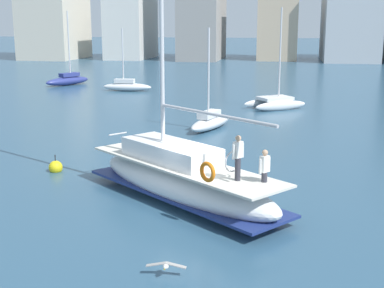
{
  "coord_description": "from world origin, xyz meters",
  "views": [
    {
      "loc": [
        3.36,
        -19.06,
        6.8
      ],
      "look_at": [
        -0.42,
        2.31,
        1.8
      ],
      "focal_mm": 50.32,
      "sensor_mm": 36.0,
      "label": 1
    }
  ],
  "objects_px": {
    "moored_sloop_near": "(211,121)",
    "seagull": "(166,265)",
    "moored_sloop_far": "(275,102)",
    "moored_catamaran": "(127,86)",
    "moored_cutter_left": "(68,80)",
    "main_sailboat": "(182,178)",
    "mooring_buoy": "(56,167)"
  },
  "relations": [
    {
      "from": "moored_sloop_near",
      "to": "moored_catamaran",
      "type": "bearing_deg",
      "value": 121.79
    },
    {
      "from": "moored_catamaran",
      "to": "seagull",
      "type": "relative_size",
      "value": 5.42
    },
    {
      "from": "moored_catamaran",
      "to": "moored_cutter_left",
      "type": "height_order",
      "value": "moored_cutter_left"
    },
    {
      "from": "moored_sloop_near",
      "to": "moored_catamaran",
      "type": "relative_size",
      "value": 1.05
    },
    {
      "from": "moored_sloop_near",
      "to": "mooring_buoy",
      "type": "distance_m",
      "value": 12.41
    },
    {
      "from": "moored_sloop_near",
      "to": "moored_catamaran",
      "type": "distance_m",
      "value": 20.51
    },
    {
      "from": "main_sailboat",
      "to": "moored_cutter_left",
      "type": "height_order",
      "value": "main_sailboat"
    },
    {
      "from": "seagull",
      "to": "moored_catamaran",
      "type": "bearing_deg",
      "value": 108.28
    },
    {
      "from": "moored_catamaran",
      "to": "moored_cutter_left",
      "type": "distance_m",
      "value": 8.52
    },
    {
      "from": "main_sailboat",
      "to": "seagull",
      "type": "distance_m",
      "value": 6.36
    },
    {
      "from": "moored_sloop_far",
      "to": "moored_catamaran",
      "type": "bearing_deg",
      "value": 149.99
    },
    {
      "from": "main_sailboat",
      "to": "mooring_buoy",
      "type": "relative_size",
      "value": 15.28
    },
    {
      "from": "main_sailboat",
      "to": "moored_catamaran",
      "type": "xyz_separation_m",
      "value": [
        -11.68,
        31.48,
        -0.41
      ]
    },
    {
      "from": "moored_sloop_near",
      "to": "seagull",
      "type": "xyz_separation_m",
      "value": [
        1.67,
        -20.33,
        -0.21
      ]
    },
    {
      "from": "moored_sloop_near",
      "to": "moored_catamaran",
      "type": "xyz_separation_m",
      "value": [
        -10.81,
        17.43,
        -0.01
      ]
    },
    {
      "from": "moored_cutter_left",
      "to": "moored_catamaran",
      "type": "bearing_deg",
      "value": -25.53
    },
    {
      "from": "moored_sloop_near",
      "to": "moored_sloop_far",
      "type": "distance_m",
      "value": 9.76
    },
    {
      "from": "main_sailboat",
      "to": "moored_cutter_left",
      "type": "distance_m",
      "value": 40.14
    },
    {
      "from": "seagull",
      "to": "mooring_buoy",
      "type": "height_order",
      "value": "mooring_buoy"
    },
    {
      "from": "moored_sloop_far",
      "to": "moored_cutter_left",
      "type": "bearing_deg",
      "value": 151.49
    },
    {
      "from": "moored_sloop_near",
      "to": "seagull",
      "type": "distance_m",
      "value": 20.4
    },
    {
      "from": "moored_cutter_left",
      "to": "main_sailboat",
      "type": "bearing_deg",
      "value": -61.15
    },
    {
      "from": "mooring_buoy",
      "to": "moored_cutter_left",
      "type": "bearing_deg",
      "value": 111.79
    },
    {
      "from": "main_sailboat",
      "to": "moored_catamaran",
      "type": "bearing_deg",
      "value": 110.35
    },
    {
      "from": "moored_cutter_left",
      "to": "mooring_buoy",
      "type": "height_order",
      "value": "moored_cutter_left"
    },
    {
      "from": "main_sailboat",
      "to": "seagull",
      "type": "xyz_separation_m",
      "value": [
        0.8,
        -6.28,
        -0.61
      ]
    },
    {
      "from": "moored_cutter_left",
      "to": "seagull",
      "type": "distance_m",
      "value": 46.08
    },
    {
      "from": "main_sailboat",
      "to": "moored_sloop_near",
      "type": "xyz_separation_m",
      "value": [
        -0.87,
        14.05,
        -0.4
      ]
    },
    {
      "from": "moored_sloop_near",
      "to": "moored_sloop_far",
      "type": "height_order",
      "value": "moored_sloop_far"
    },
    {
      "from": "moored_sloop_far",
      "to": "moored_cutter_left",
      "type": "relative_size",
      "value": 1.0
    },
    {
      "from": "seagull",
      "to": "mooring_buoy",
      "type": "xyz_separation_m",
      "value": [
        -7.31,
        9.28,
        -0.12
      ]
    },
    {
      "from": "main_sailboat",
      "to": "seagull",
      "type": "bearing_deg",
      "value": -82.76
    }
  ]
}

